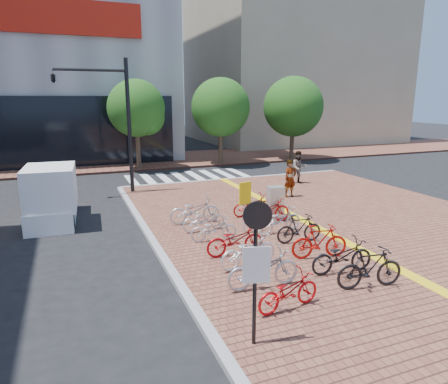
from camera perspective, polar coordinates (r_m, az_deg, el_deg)
name	(u,v)px	position (r m, az deg, el deg)	size (l,w,h in m)	color
ground	(303,261)	(12.68, 11.18, -9.59)	(120.00, 120.00, 0.00)	black
kerb_north	(238,179)	(24.21, 1.97, 1.88)	(14.00, 0.25, 0.15)	gray
far_sidewalk	(157,160)	(31.80, -9.53, 4.46)	(70.00, 8.00, 0.15)	brown
building_beige	(289,61)	(48.57, 9.33, 18.04)	(20.00, 18.00, 18.00)	gray
crosswalk	(189,177)	(25.24, -5.06, 2.15)	(7.50, 4.00, 0.01)	silver
street_trees	(234,109)	(29.56, 1.46, 11.82)	(16.20, 4.60, 6.35)	#38281E
bike_0	(288,291)	(9.47, 9.18, -13.82)	(0.58, 1.67, 0.88)	red
bike_1	(263,269)	(10.33, 5.63, -10.84)	(0.68, 1.96, 1.03)	#B2B1B6
bike_2	(248,251)	(11.51, 3.51, -8.35)	(0.65, 1.86, 0.98)	white
bike_3	(235,240)	(12.30, 1.62, -6.87)	(0.65, 1.85, 0.97)	#AA0C10
bike_4	(214,229)	(13.50, -1.47, -5.28)	(0.56, 1.61, 0.85)	silver
bike_5	(204,219)	(14.51, -2.91, -3.93)	(0.57, 1.65, 0.87)	silver
bike_6	(195,210)	(15.37, -4.19, -2.61)	(0.69, 1.98, 1.04)	silver
bike_7	(370,268)	(10.90, 20.13, -10.16)	(0.51, 1.81, 1.09)	black
bike_8	(342,256)	(11.58, 16.51, -8.77)	(0.65, 1.85, 0.97)	black
bike_9	(320,241)	(12.41, 13.49, -6.88)	(0.49, 1.75, 1.05)	red
bike_10	(299,229)	(13.57, 10.69, -5.15)	(0.46, 1.62, 0.97)	black
bike_11	(280,220)	(14.47, 7.95, -3.93)	(0.62, 1.79, 0.94)	silver
bike_12	(268,211)	(15.42, 6.25, -2.68)	(0.67, 1.91, 1.00)	#B10F0C
bike_13	(252,205)	(16.37, 4.06, -1.87)	(0.60, 1.72, 0.90)	#9E0C0B
pedestrian_a	(290,179)	(19.62, 9.43, 1.91)	(0.66, 0.43, 1.81)	gray
pedestrian_b	(299,167)	(22.83, 10.63, 3.48)	(0.89, 0.69, 1.82)	#464E59
utility_box	(275,203)	(15.89, 7.32, -1.59)	(0.61, 0.45, 1.34)	#B9BABE
yellow_sign	(245,198)	(14.13, 3.04, -0.83)	(0.50, 0.17, 1.85)	#B7B7BC
notice_sign	(256,257)	(7.55, 4.61, -9.21)	(0.53, 0.19, 2.93)	black
traffic_light_pole	(95,101)	(20.50, -17.89, 12.22)	(3.54, 1.37, 6.60)	black
box_truck	(51,195)	(17.38, -23.48, -0.36)	(1.97, 4.13, 2.33)	white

